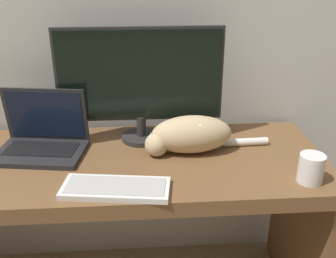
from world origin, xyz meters
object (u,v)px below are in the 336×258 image
(monitor, at_px, (140,81))
(cat, at_px, (190,134))
(laptop, at_px, (42,140))
(coffee_mug, at_px, (311,168))
(external_keyboard, at_px, (116,188))

(monitor, distance_m, cat, 0.30)
(laptop, xyz_separation_m, coffee_mug, (0.99, -0.30, 0.00))
(monitor, height_order, cat, monitor)
(laptop, bearing_deg, external_keyboard, -37.09)
(monitor, bearing_deg, external_keyboard, -102.82)
(external_keyboard, height_order, cat, cat)
(external_keyboard, bearing_deg, monitor, 84.94)
(monitor, bearing_deg, cat, -34.22)
(laptop, distance_m, external_keyboard, 0.44)
(monitor, bearing_deg, laptop, -167.55)
(monitor, height_order, coffee_mug, monitor)
(external_keyboard, bearing_deg, laptop, 142.20)
(laptop, relative_size, coffee_mug, 3.61)
(monitor, relative_size, laptop, 1.82)
(cat, relative_size, coffee_mug, 4.98)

